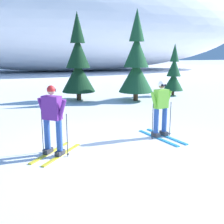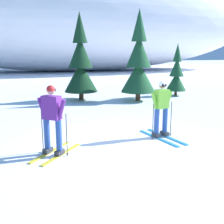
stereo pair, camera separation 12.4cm
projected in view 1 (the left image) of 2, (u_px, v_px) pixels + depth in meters
ground_plane at (118, 150)px, 7.33m from camera, size 120.00×120.00×0.00m
skier_lime_jacket at (161, 108)px, 8.27m from camera, size 0.85×1.85×1.72m
skier_purple_jacket at (53, 119)px, 6.78m from camera, size 1.39×1.58×1.78m
pine_tree_center at (78, 64)px, 14.34m from camera, size 1.75×1.75×4.53m
pine_tree_center_right at (136, 63)px, 14.19m from camera, size 1.79×1.79×4.64m
pine_tree_far_right at (174, 74)px, 16.03m from camera, size 1.16×1.16×2.99m
snow_ridge_background at (71, 19)px, 34.23m from camera, size 48.82×16.39×12.72m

